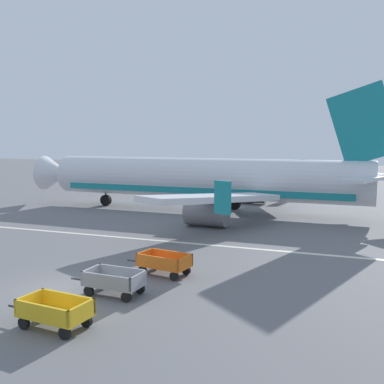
{
  "coord_description": "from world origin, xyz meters",
  "views": [
    {
      "loc": [
        12.46,
        -16.0,
        6.68
      ],
      "look_at": [
        0.81,
        15.12,
        2.8
      ],
      "focal_mm": 41.96,
      "sensor_mm": 36.0,
      "label": 1
    }
  ],
  "objects_px": {
    "baggage_cart_third_in_row": "(164,263)",
    "baggage_cart_nearest": "(55,312)",
    "airplane": "(213,179)",
    "baggage_cart_second_in_row": "(114,281)"
  },
  "relations": [
    {
      "from": "baggage_cart_nearest",
      "to": "airplane",
      "type": "bearing_deg",
      "value": 95.71
    },
    {
      "from": "baggage_cart_nearest",
      "to": "baggage_cart_second_in_row",
      "type": "xyz_separation_m",
      "value": [
        0.21,
        3.76,
        0.0
      ]
    },
    {
      "from": "baggage_cart_nearest",
      "to": "baggage_cart_second_in_row",
      "type": "bearing_deg",
      "value": 86.81
    },
    {
      "from": "airplane",
      "to": "baggage_cart_nearest",
      "type": "xyz_separation_m",
      "value": [
        2.64,
        -26.46,
        -2.45
      ]
    },
    {
      "from": "airplane",
      "to": "baggage_cart_second_in_row",
      "type": "distance_m",
      "value": 23.01
    },
    {
      "from": "baggage_cart_third_in_row",
      "to": "baggage_cart_nearest",
      "type": "bearing_deg",
      "value": -98.32
    },
    {
      "from": "airplane",
      "to": "baggage_cart_second_in_row",
      "type": "height_order",
      "value": "airplane"
    },
    {
      "from": "baggage_cart_nearest",
      "to": "baggage_cart_second_in_row",
      "type": "relative_size",
      "value": 1.01
    },
    {
      "from": "airplane",
      "to": "baggage_cart_second_in_row",
      "type": "relative_size",
      "value": 10.49
    },
    {
      "from": "airplane",
      "to": "baggage_cart_third_in_row",
      "type": "xyz_separation_m",
      "value": [
        3.69,
        -19.29,
        -2.45
      ]
    }
  ]
}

